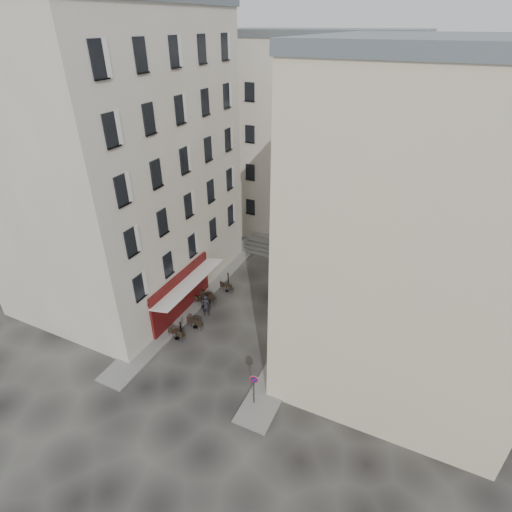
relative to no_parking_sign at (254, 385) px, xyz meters
The scene contains 18 objects.
ground 6.18m from the no_parking_sign, 133.21° to the left, with size 90.00×90.00×0.00m, color black.
sidewalk_left 12.08m from the no_parking_sign, 135.80° to the left, with size 2.00×22.00×0.12m, color slate.
sidewalk_right 7.52m from the no_parking_sign, 86.80° to the left, with size 2.00×18.00×0.12m, color slate.
building_left 18.52m from the no_parking_sign, 153.25° to the left, with size 12.20×16.20×20.60m.
building_right 12.74m from the no_parking_sign, 50.78° to the left, with size 12.20×14.20×18.60m.
building_back 25.12m from the no_parking_sign, 102.29° to the left, with size 18.20×10.20×18.60m.
cafe_storefront 9.97m from the no_parking_sign, 147.50° to the left, with size 1.74×7.30×3.50m.
stone_steps 17.46m from the no_parking_sign, 103.58° to the left, with size 9.00×3.15×0.80m.
bollard_near 8.14m from the no_parking_sign, 155.44° to the left, with size 0.12×0.12×0.98m.
bollard_mid 10.10m from the no_parking_sign, 136.96° to the left, with size 0.12×0.12×0.98m.
bollard_far 12.74m from the no_parking_sign, 125.33° to the left, with size 0.12×0.12×0.98m.
no_parking_sign is the anchor object (origin of this frame).
bistro_table_a 7.80m from the no_parking_sign, 159.38° to the left, with size 1.26×0.59×0.89m.
bistro_table_b 8.02m from the no_parking_sign, 147.56° to the left, with size 1.23×0.58×0.86m.
bistro_table_c 10.13m from the no_parking_sign, 139.09° to the left, with size 1.17×0.55×0.83m.
bistro_table_d 10.50m from the no_parking_sign, 135.54° to the left, with size 1.32×0.62×0.93m.
bistro_table_e 11.49m from the no_parking_sign, 126.57° to the left, with size 1.17×0.55×0.82m.
pedestrian 8.93m from the no_parking_sign, 139.14° to the left, with size 0.66×0.43×1.81m, color black.
Camera 1 is at (10.82, -18.37, 19.08)m, focal length 28.00 mm.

